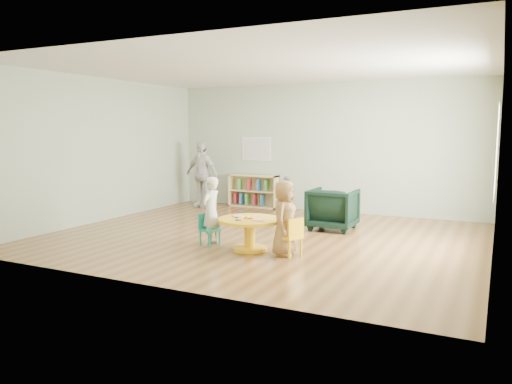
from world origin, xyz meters
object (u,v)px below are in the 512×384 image
activity_table (250,228)px  toddler (287,194)px  child_left (211,211)px  child_right (284,218)px  armchair (333,209)px  adult_caretaker (202,174)px  kid_chair_right (291,236)px  bookshelf (254,191)px  kid_chair_left (208,228)px

activity_table → toddler: 3.44m
child_left → child_right: child_right is taller
activity_table → armchair: 2.14m
adult_caretaker → toddler: bearing=10.8°
activity_table → child_left: 0.72m
activity_table → adult_caretaker: (-2.90, 3.25, 0.43)m
kid_chair_right → child_left: bearing=107.0°
kid_chair_right → adult_caretaker: (-3.61, 3.34, 0.46)m
activity_table → bookshelf: (-1.83, 3.80, 0.04)m
child_right → toddler: size_ratio=1.35×
armchair → child_right: 2.11m
kid_chair_left → bookshelf: size_ratio=0.41×
kid_chair_right → adult_caretaker: size_ratio=0.37×
activity_table → child_right: bearing=-7.0°
toddler → adult_caretaker: adult_caretaker is taller
kid_chair_right → armchair: size_ratio=0.68×
armchair → child_left: size_ratio=0.77×
kid_chair_right → child_right: 0.27m
kid_chair_left → child_left: 0.27m
kid_chair_left → child_left: child_left is taller
kid_chair_left → bookshelf: 3.95m
activity_table → adult_caretaker: size_ratio=0.62×
kid_chair_left → toddler: toddler is taller
activity_table → armchair: size_ratio=1.16×
kid_chair_left → child_right: child_right is taller
kid_chair_left → child_right: bearing=106.8°
bookshelf → child_right: (2.42, -3.88, 0.18)m
bookshelf → activity_table: bearing=-64.3°
kid_chair_left → armchair: bearing=166.1°
kid_chair_right → child_right: (-0.12, 0.02, 0.24)m
toddler → kid_chair_left: bearing=135.6°
child_left → toddler: child_left is taller
kid_chair_left → toddler: (-0.06, 3.33, 0.14)m
kid_chair_left → adult_caretaker: 3.93m
child_left → activity_table: bearing=91.6°
bookshelf → child_left: (1.14, -3.78, 0.17)m
armchair → activity_table: bearing=72.3°
kid_chair_left → child_right: 1.35m
child_right → adult_caretaker: size_ratio=0.71×
child_right → armchair: bearing=-10.6°
activity_table → toddler: bearing=103.3°
kid_chair_left → adult_caretaker: bearing=-125.8°
adult_caretaker → bookshelf: bearing=35.6°
activity_table → kid_chair_right: kid_chair_right is taller
activity_table → child_right: child_right is taller
toddler → bookshelf: bearing=20.6°
armchair → child_left: 2.42m
bookshelf → kid_chair_right: bearing=-56.9°
adult_caretaker → activity_table: bearing=-40.0°
adult_caretaker → kid_chair_right: bearing=-34.5°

